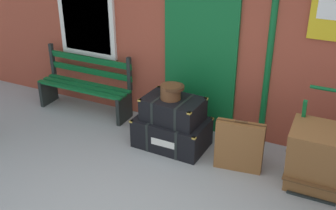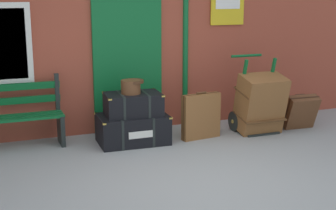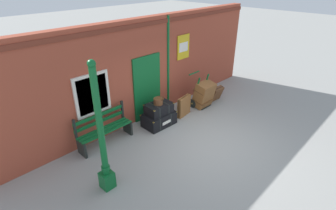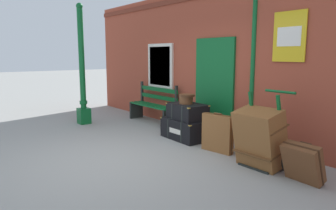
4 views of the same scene
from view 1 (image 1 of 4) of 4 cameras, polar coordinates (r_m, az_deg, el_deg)
name	(u,v)px [view 1 (image 1 of 4)]	position (r m, az deg, el deg)	size (l,w,h in m)	color
brick_facade	(212,24)	(6.03, 5.98, 10.91)	(10.40, 0.35, 3.20)	#9E422D
platform_bench	(86,86)	(6.97, -11.19, 2.62)	(1.60, 0.43, 1.01)	#0F5B28
steamer_trunk_base	(172,132)	(5.95, 0.53, -3.75)	(1.03, 0.69, 0.43)	black
steamer_trunk_middle	(173,109)	(5.77, 0.69, -0.56)	(0.85, 0.61, 0.33)	black
round_hatbox	(171,91)	(5.66, 0.43, 1.92)	(0.33, 0.30, 0.20)	brown
porters_trolley	(318,166)	(5.45, 19.79, -7.86)	(0.71, 0.66, 1.18)	black
large_brown_trunk	(318,159)	(5.19, 19.87, -7.00)	(0.70, 0.61, 0.95)	brown
suitcase_olive	(239,146)	(5.45, 9.69, -5.59)	(0.63, 0.22, 0.72)	brown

